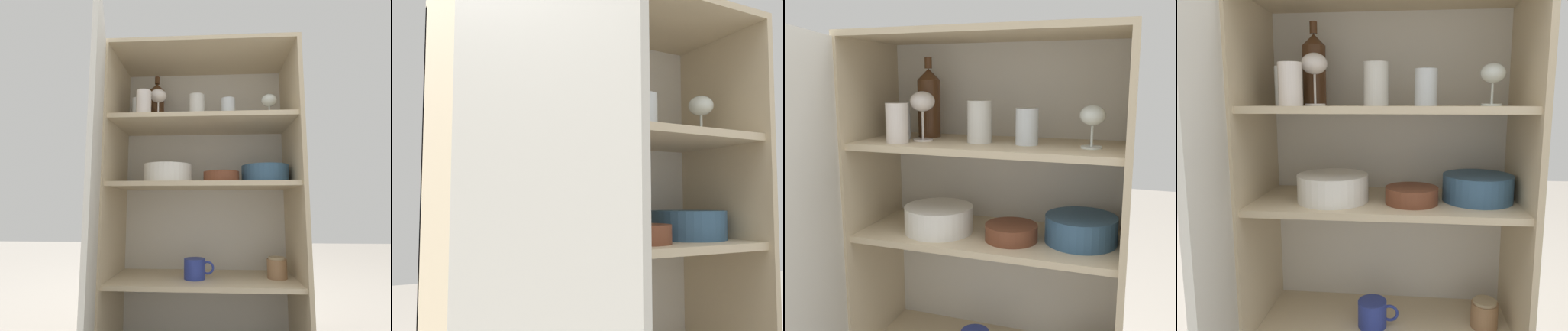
% 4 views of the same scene
% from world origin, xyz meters
% --- Properties ---
extents(cupboard_back_panel, '(0.82, 0.02, 1.28)m').
position_xyz_m(cupboard_back_panel, '(0.00, 0.34, 0.64)').
color(cupboard_back_panel, silver).
rests_on(cupboard_back_panel, ground_plane).
extents(cupboard_side_left, '(0.02, 0.37, 1.28)m').
position_xyz_m(cupboard_side_left, '(-0.40, 0.17, 0.64)').
color(cupboard_side_left, '#CCB793').
rests_on(cupboard_side_left, ground_plane).
extents(cupboard_side_right, '(0.02, 0.37, 1.28)m').
position_xyz_m(cupboard_side_right, '(0.40, 0.17, 0.64)').
color(cupboard_side_right, '#CCB793').
rests_on(cupboard_side_right, ground_plane).
extents(cupboard_top_panel, '(0.82, 0.37, 0.02)m').
position_xyz_m(cupboard_top_panel, '(0.00, 0.17, 1.29)').
color(cupboard_top_panel, '#CCB793').
rests_on(cupboard_top_panel, cupboard_side_left).
extents(shelf_board_middle, '(0.78, 0.33, 0.02)m').
position_xyz_m(shelf_board_middle, '(0.00, 0.17, 0.69)').
color(shelf_board_middle, beige).
extents(shelf_board_upper, '(0.78, 0.33, 0.02)m').
position_xyz_m(shelf_board_upper, '(0.00, 0.17, 0.97)').
color(shelf_board_upper, beige).
extents(cupboard_door, '(0.14, 0.39, 1.28)m').
position_xyz_m(cupboard_door, '(-0.35, -0.21, 0.64)').
color(cupboard_door, silver).
rests_on(cupboard_door, ground_plane).
extents(tumbler_glass_0, '(0.07, 0.07, 0.11)m').
position_xyz_m(tumbler_glass_0, '(-0.30, 0.16, 1.04)').
color(tumbler_glass_0, white).
rests_on(tumbler_glass_0, shelf_board_upper).
extents(tumbler_glass_1, '(0.07, 0.07, 0.12)m').
position_xyz_m(tumbler_glass_1, '(-0.26, 0.07, 1.04)').
color(tumbler_glass_1, silver).
rests_on(tumbler_glass_1, shelf_board_upper).
extents(tumbler_glass_2, '(0.07, 0.07, 0.12)m').
position_xyz_m(tumbler_glass_2, '(-0.03, 0.15, 1.04)').
color(tumbler_glass_2, white).
rests_on(tumbler_glass_2, shelf_board_upper).
extents(tumbler_glass_3, '(0.07, 0.07, 0.10)m').
position_xyz_m(tumbler_glass_3, '(0.12, 0.15, 1.03)').
color(tumbler_glass_3, white).
rests_on(tumbler_glass_3, shelf_board_upper).
extents(wine_glass_0, '(0.08, 0.08, 0.15)m').
position_xyz_m(wine_glass_0, '(-0.20, 0.14, 1.09)').
color(wine_glass_0, silver).
rests_on(wine_glass_0, shelf_board_upper).
extents(wine_glass_1, '(0.07, 0.07, 0.12)m').
position_xyz_m(wine_glass_1, '(0.30, 0.14, 1.06)').
color(wine_glass_1, white).
rests_on(wine_glass_1, shelf_board_upper).
extents(wine_bottle, '(0.07, 0.07, 0.26)m').
position_xyz_m(wine_bottle, '(-0.23, 0.24, 1.09)').
color(wine_bottle, '#4C2D19').
rests_on(wine_bottle, shelf_board_upper).
extents(plate_stack_white, '(0.21, 0.21, 0.08)m').
position_xyz_m(plate_stack_white, '(-0.16, 0.13, 0.74)').
color(plate_stack_white, white).
rests_on(plate_stack_white, shelf_board_middle).
extents(mixing_bowl_large, '(0.21, 0.21, 0.08)m').
position_xyz_m(mixing_bowl_large, '(0.28, 0.17, 0.74)').
color(mixing_bowl_large, '#33567A').
rests_on(mixing_bowl_large, shelf_board_middle).
extents(serving_bowl_small, '(0.16, 0.16, 0.05)m').
position_xyz_m(serving_bowl_small, '(0.08, 0.13, 0.72)').
color(serving_bowl_small, brown).
rests_on(serving_bowl_small, shelf_board_middle).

